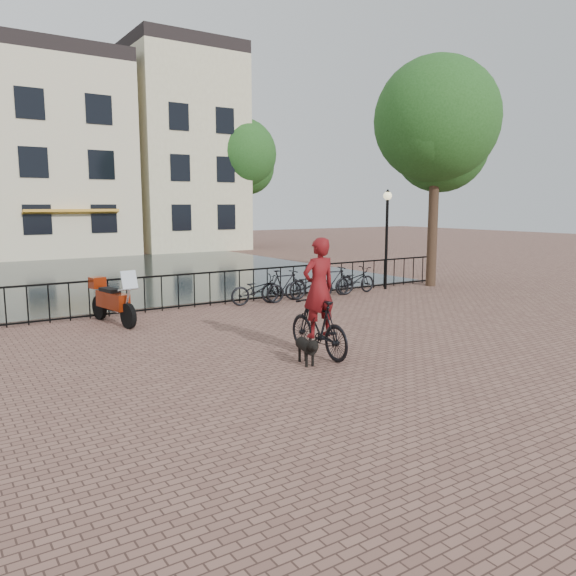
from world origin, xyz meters
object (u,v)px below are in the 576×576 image
dog (306,350)px  motorcycle (113,295)px  lamp_post (387,222)px  cyclist (319,304)px

dog → motorcycle: (-1.99, 5.65, 0.45)m
lamp_post → dog: bearing=-141.6°
lamp_post → cyclist: lamp_post is taller
dog → lamp_post: bearing=52.7°
cyclist → dog: bearing=34.5°
cyclist → motorcycle: bearing=-63.0°
dog → motorcycle: motorcycle is taller
dog → motorcycle: 6.01m
lamp_post → motorcycle: 10.02m
cyclist → dog: (-0.55, -0.36, -0.77)m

